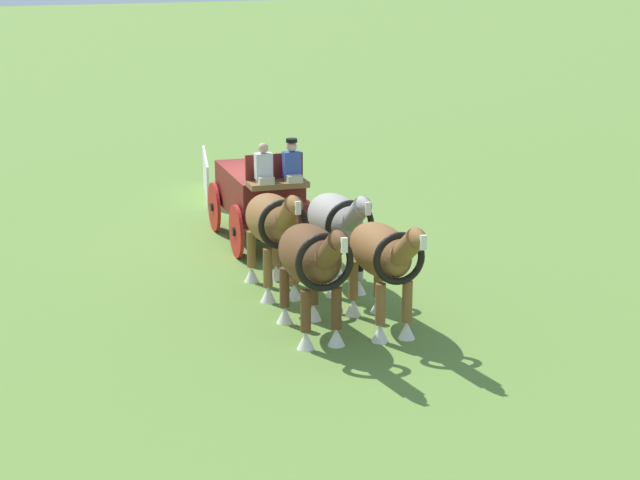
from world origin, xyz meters
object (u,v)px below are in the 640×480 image
object	(u,v)px
draft_horse_rear_off	(273,224)
draft_horse_rear_near	(337,223)
show_wagon	(260,194)
draft_horse_lead_off	(312,259)
draft_horse_lead_near	(383,256)

from	to	relation	value
draft_horse_rear_off	draft_horse_rear_near	bearing A→B (deg)	81.22
show_wagon	draft_horse_rear_off	size ratio (longest dim) A/B	2.01
show_wagon	draft_horse_lead_off	distance (m)	6.29
draft_horse_rear_near	draft_horse_rear_off	distance (m)	1.30
draft_horse_rear_near	draft_horse_lead_near	world-z (taller)	draft_horse_lead_near
draft_horse_rear_off	show_wagon	bearing A→B (deg)	161.09
draft_horse_rear_near	draft_horse_lead_off	size ratio (longest dim) A/B	1.04
draft_horse_rear_near	draft_horse_rear_off	bearing A→B (deg)	-98.78
draft_horse_lead_off	show_wagon	bearing A→B (deg)	165.23
draft_horse_rear_near	draft_horse_rear_off	size ratio (longest dim) A/B	1.04
draft_horse_lead_near	show_wagon	bearing A→B (deg)	177.08
draft_horse_rear_near	draft_horse_rear_off	world-z (taller)	draft_horse_rear_off
draft_horse_lead_off	draft_horse_lead_near	bearing A→B (deg)	80.51
draft_horse_rear_off	draft_horse_lead_near	distance (m)	2.91
show_wagon	draft_horse_rear_near	world-z (taller)	show_wagon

